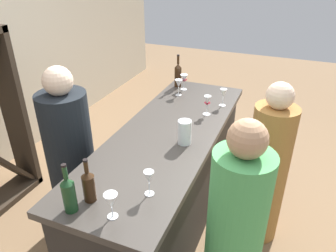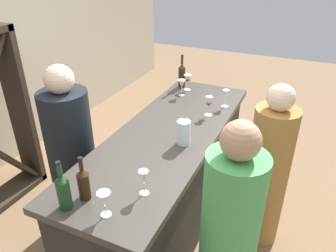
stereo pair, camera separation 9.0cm
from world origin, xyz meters
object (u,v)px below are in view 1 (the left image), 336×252
(wine_bottle_leftmost_olive_green, at_px, (69,193))
(wine_glass_near_left, at_px, (223,94))
(wine_bottle_center_amber_brown, at_px, (178,75))
(wine_glass_far_left, at_px, (111,201))
(wine_glass_far_right, at_px, (184,79))
(water_pitcher, at_px, (185,132))
(wine_bottle_second_left_amber_brown, at_px, (89,185))
(person_left_guest, at_px, (267,171))
(wine_glass_near_right, at_px, (149,178))
(wine_glass_near_center, at_px, (207,102))
(person_center_guest, at_px, (233,245))
(wine_glass_far_center, at_px, (179,84))
(person_right_guest, at_px, (72,162))

(wine_bottle_leftmost_olive_green, height_order, wine_glass_near_left, wine_bottle_leftmost_olive_green)
(wine_bottle_center_amber_brown, height_order, wine_glass_far_left, wine_bottle_center_amber_brown)
(wine_glass_far_right, relative_size, water_pitcher, 0.88)
(wine_bottle_second_left_amber_brown, distance_m, water_pitcher, 0.83)
(wine_glass_near_left, relative_size, person_left_guest, 0.11)
(wine_bottle_leftmost_olive_green, height_order, wine_glass_near_right, wine_bottle_leftmost_olive_green)
(wine_glass_near_center, bearing_deg, wine_bottle_leftmost_olive_green, 166.09)
(wine_bottle_second_left_amber_brown, bearing_deg, person_center_guest, -74.07)
(wine_glass_far_center, bearing_deg, water_pitcher, -156.64)
(wine_bottle_center_amber_brown, relative_size, wine_glass_far_center, 2.09)
(wine_bottle_center_amber_brown, distance_m, person_left_guest, 1.35)
(wine_glass_near_left, height_order, wine_glass_far_left, wine_glass_near_left)
(person_center_guest, bearing_deg, person_right_guest, -25.81)
(wine_glass_near_left, distance_m, wine_glass_near_center, 0.25)
(wine_glass_far_left, bearing_deg, wine_glass_far_center, 8.78)
(wine_bottle_leftmost_olive_green, bearing_deg, wine_glass_far_center, 0.87)
(wine_glass_near_left, relative_size, person_right_guest, 0.11)
(wine_glass_near_right, distance_m, water_pitcher, 0.61)
(wine_glass_near_center, distance_m, person_right_guest, 1.24)
(person_center_guest, bearing_deg, wine_glass_far_right, -72.37)
(wine_glass_near_right, relative_size, person_center_guest, 0.10)
(wine_glass_far_center, bearing_deg, wine_glass_far_left, -171.22)
(wine_glass_near_center, distance_m, water_pitcher, 0.52)
(wine_glass_near_center, distance_m, person_center_guest, 1.25)
(person_left_guest, bearing_deg, person_right_guest, 40.40)
(water_pitcher, bearing_deg, wine_bottle_leftmost_olive_green, 159.59)
(wine_bottle_leftmost_olive_green, relative_size, wine_glass_far_right, 1.88)
(wine_glass_far_left, relative_size, person_left_guest, 0.11)
(wine_glass_near_left, distance_m, wine_glass_far_right, 0.52)
(wine_glass_near_center, xyz_separation_m, wine_glass_far_left, (-1.38, 0.12, -0.01))
(water_pitcher, bearing_deg, person_right_guest, 102.56)
(wine_bottle_center_amber_brown, distance_m, person_center_guest, 1.92)
(water_pitcher, xyz_separation_m, person_left_guest, (0.33, -0.60, -0.41))
(wine_bottle_center_amber_brown, distance_m, wine_glass_near_center, 0.71)
(wine_glass_near_center, xyz_separation_m, wine_glass_far_center, (0.31, 0.38, -0.00))
(wine_bottle_second_left_amber_brown, distance_m, wine_glass_far_left, 0.20)
(wine_bottle_leftmost_olive_green, xyz_separation_m, water_pitcher, (0.89, -0.33, -0.02))
(wine_glass_far_right, relative_size, person_center_guest, 0.10)
(person_left_guest, bearing_deg, wine_bottle_leftmost_olive_green, 73.68)
(wine_bottle_leftmost_olive_green, xyz_separation_m, person_right_guest, (0.69, 0.57, -0.40))
(wine_bottle_center_amber_brown, height_order, wine_glass_near_right, wine_bottle_center_amber_brown)
(wine_bottle_second_left_amber_brown, bearing_deg, wine_glass_far_center, 2.65)
(wine_bottle_second_left_amber_brown, distance_m, wine_glass_near_center, 1.34)
(wine_glass_far_right, relative_size, person_right_guest, 0.11)
(wine_bottle_center_amber_brown, relative_size, wine_glass_near_center, 1.95)
(wine_glass_far_left, bearing_deg, wine_bottle_center_amber_brown, 10.43)
(wine_bottle_leftmost_olive_green, distance_m, person_right_guest, 0.98)
(wine_bottle_second_left_amber_brown, bearing_deg, wine_glass_far_right, 2.48)
(wine_glass_near_right, xyz_separation_m, wine_glass_far_right, (1.61, 0.37, 0.00))
(water_pitcher, bearing_deg, wine_glass_far_right, 20.01)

